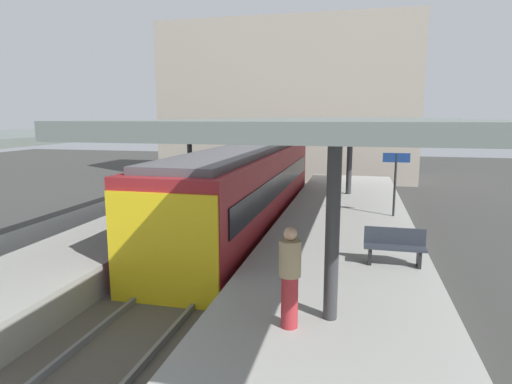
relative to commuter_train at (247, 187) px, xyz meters
name	(u,v)px	position (x,y,z in m)	size (l,w,h in m)	color
ground_plane	(214,264)	(0.00, -4.10, -1.73)	(80.00, 80.00, 0.00)	#383835
platform_left	(102,240)	(-3.80, -4.10, -1.23)	(4.40, 28.00, 1.00)	#9E9E99
platform_right	(341,257)	(3.80, -4.10, -1.23)	(4.40, 28.00, 1.00)	#9E9E99
track_ballast	(214,261)	(0.00, -4.10, -1.63)	(3.20, 28.00, 0.20)	#59544C
rail_near_side	(191,254)	(-0.72, -4.10, -1.46)	(0.08, 28.00, 0.14)	slate
rail_far_side	(236,257)	(0.72, -4.10, -1.46)	(0.08, 28.00, 0.14)	slate
commuter_train	(247,187)	(0.00, 0.00, 0.00)	(2.78, 15.23, 3.10)	maroon
canopy_left	(119,131)	(-3.80, -2.70, 2.21)	(4.18, 21.00, 3.06)	#333335
canopy_right	(347,122)	(3.80, -2.70, 2.55)	(4.18, 21.00, 3.40)	#333335
platform_bench	(395,245)	(5.08, -5.85, -0.26)	(1.40, 0.41, 0.86)	black
platform_sign	(396,170)	(5.45, -0.56, 0.90)	(0.90, 0.08, 2.21)	#262628
passenger_near_bench	(290,276)	(3.16, -9.47, 0.16)	(0.36, 0.36, 1.70)	maroon
station_building_backdrop	(288,102)	(-1.01, 15.90, 3.77)	(18.00, 6.00, 11.00)	#A89E8E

